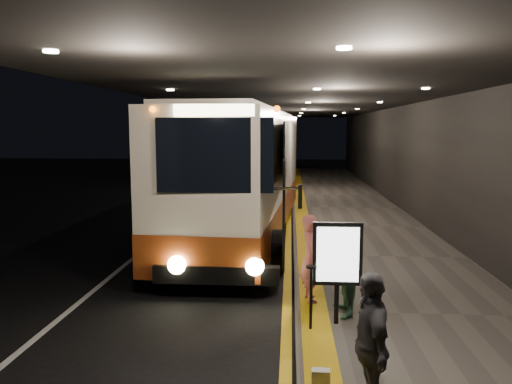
{
  "coord_description": "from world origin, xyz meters",
  "views": [
    {
      "loc": [
        2.39,
        -11.98,
        3.45
      ],
      "look_at": [
        1.44,
        1.8,
        1.7
      ],
      "focal_mm": 35.0,
      "sensor_mm": 36.0,
      "label": 1
    }
  ],
  "objects_px": {
    "coach_second": "(268,160)",
    "passenger_boarding": "(311,258)",
    "bag_plain": "(321,381)",
    "coach_third": "(273,147)",
    "passenger_waiting_green": "(342,269)",
    "passenger_waiting_grey": "(370,345)",
    "stanchion_post": "(311,298)",
    "coach_main": "(244,178)",
    "info_sign": "(337,256)"
  },
  "relations": [
    {
      "from": "coach_second",
      "to": "passenger_boarding",
      "type": "height_order",
      "value": "coach_second"
    },
    {
      "from": "coach_second",
      "to": "bag_plain",
      "type": "bearing_deg",
      "value": -88.81
    },
    {
      "from": "coach_third",
      "to": "passenger_waiting_green",
      "type": "relative_size",
      "value": 7.78
    },
    {
      "from": "passenger_waiting_grey",
      "to": "stanchion_post",
      "type": "relative_size",
      "value": 1.62
    },
    {
      "from": "passenger_boarding",
      "to": "coach_main",
      "type": "bearing_deg",
      "value": 4.79
    },
    {
      "from": "passenger_waiting_green",
      "to": "bag_plain",
      "type": "xyz_separation_m",
      "value": [
        -0.52,
        -2.66,
        -0.69
      ]
    },
    {
      "from": "passenger_waiting_grey",
      "to": "bag_plain",
      "type": "xyz_separation_m",
      "value": [
        -0.52,
        0.52,
        -0.72
      ]
    },
    {
      "from": "coach_third",
      "to": "coach_second",
      "type": "bearing_deg",
      "value": -88.65
    },
    {
      "from": "coach_second",
      "to": "passenger_waiting_green",
      "type": "distance_m",
      "value": 19.67
    },
    {
      "from": "passenger_waiting_green",
      "to": "passenger_waiting_grey",
      "type": "distance_m",
      "value": 3.18
    },
    {
      "from": "coach_third",
      "to": "passenger_boarding",
      "type": "xyz_separation_m",
      "value": [
        1.88,
        -31.3,
        -0.97
      ]
    },
    {
      "from": "coach_second",
      "to": "passenger_waiting_grey",
      "type": "distance_m",
      "value": 22.83
    },
    {
      "from": "coach_second",
      "to": "passenger_waiting_grey",
      "type": "height_order",
      "value": "coach_second"
    },
    {
      "from": "coach_second",
      "to": "passenger_waiting_grey",
      "type": "bearing_deg",
      "value": -87.62
    },
    {
      "from": "passenger_waiting_grey",
      "to": "bag_plain",
      "type": "bearing_deg",
      "value": -139.99
    },
    {
      "from": "coach_second",
      "to": "bag_plain",
      "type": "relative_size",
      "value": 38.99
    },
    {
      "from": "coach_main",
      "to": "coach_third",
      "type": "bearing_deg",
      "value": 93.81
    },
    {
      "from": "coach_third",
      "to": "passenger_waiting_grey",
      "type": "xyz_separation_m",
      "value": [
        2.39,
        -35.21,
        -0.95
      ]
    },
    {
      "from": "bag_plain",
      "to": "stanchion_post",
      "type": "xyz_separation_m",
      "value": [
        -0.05,
        1.98,
        0.39
      ]
    },
    {
      "from": "coach_second",
      "to": "coach_third",
      "type": "distance_m",
      "value": 12.49
    },
    {
      "from": "coach_third",
      "to": "info_sign",
      "type": "bearing_deg",
      "value": -85.66
    },
    {
      "from": "passenger_waiting_grey",
      "to": "coach_second",
      "type": "bearing_deg",
      "value": -179.51
    },
    {
      "from": "passenger_waiting_green",
      "to": "coach_second",
      "type": "bearing_deg",
      "value": 179.67
    },
    {
      "from": "passenger_waiting_grey",
      "to": "passenger_boarding",
      "type": "bearing_deg",
      "value": -177.46
    },
    {
      "from": "bag_plain",
      "to": "info_sign",
      "type": "bearing_deg",
      "value": 80.1
    },
    {
      "from": "stanchion_post",
      "to": "passenger_boarding",
      "type": "bearing_deg",
      "value": 87.97
    },
    {
      "from": "coach_main",
      "to": "coach_third",
      "type": "relative_size",
      "value": 0.97
    },
    {
      "from": "passenger_waiting_grey",
      "to": "info_sign",
      "type": "bearing_deg",
      "value": 177.52
    },
    {
      "from": "coach_second",
      "to": "coach_main",
      "type": "bearing_deg",
      "value": -94.03
    },
    {
      "from": "coach_second",
      "to": "info_sign",
      "type": "distance_m",
      "value": 20.05
    },
    {
      "from": "coach_second",
      "to": "info_sign",
      "type": "relative_size",
      "value": 6.45
    },
    {
      "from": "coach_third",
      "to": "info_sign",
      "type": "relative_size",
      "value": 7.43
    },
    {
      "from": "coach_third",
      "to": "bag_plain",
      "type": "height_order",
      "value": "coach_third"
    },
    {
      "from": "coach_second",
      "to": "passenger_waiting_green",
      "type": "relative_size",
      "value": 6.75
    },
    {
      "from": "coach_main",
      "to": "stanchion_post",
      "type": "height_order",
      "value": "coach_main"
    },
    {
      "from": "coach_third",
      "to": "passenger_boarding",
      "type": "height_order",
      "value": "coach_third"
    },
    {
      "from": "coach_third",
      "to": "bag_plain",
      "type": "relative_size",
      "value": 44.91
    },
    {
      "from": "coach_second",
      "to": "bag_plain",
      "type": "distance_m",
      "value": 22.31
    },
    {
      "from": "coach_main",
      "to": "passenger_waiting_green",
      "type": "relative_size",
      "value": 7.58
    },
    {
      "from": "coach_main",
      "to": "passenger_waiting_grey",
      "type": "xyz_separation_m",
      "value": [
        2.38,
        -10.24,
        -0.87
      ]
    },
    {
      "from": "passenger_boarding",
      "to": "stanchion_post",
      "type": "distance_m",
      "value": 1.45
    },
    {
      "from": "passenger_waiting_green",
      "to": "info_sign",
      "type": "height_order",
      "value": "info_sign"
    },
    {
      "from": "info_sign",
      "to": "coach_main",
      "type": "bearing_deg",
      "value": 105.93
    },
    {
      "from": "passenger_waiting_grey",
      "to": "stanchion_post",
      "type": "height_order",
      "value": "passenger_waiting_grey"
    },
    {
      "from": "coach_third",
      "to": "passenger_waiting_green",
      "type": "xyz_separation_m",
      "value": [
        2.39,
        -32.03,
        -0.98
      ]
    },
    {
      "from": "coach_main",
      "to": "passenger_boarding",
      "type": "height_order",
      "value": "coach_main"
    },
    {
      "from": "passenger_boarding",
      "to": "info_sign",
      "type": "bearing_deg",
      "value": -172.37
    },
    {
      "from": "passenger_boarding",
      "to": "passenger_waiting_green",
      "type": "xyz_separation_m",
      "value": [
        0.52,
        -0.73,
        -0.0
      ]
    },
    {
      "from": "coach_second",
      "to": "stanchion_post",
      "type": "xyz_separation_m",
      "value": [
        1.6,
        -20.22,
        -1.01
      ]
    },
    {
      "from": "coach_third",
      "to": "passenger_boarding",
      "type": "relative_size",
      "value": 7.74
    }
  ]
}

